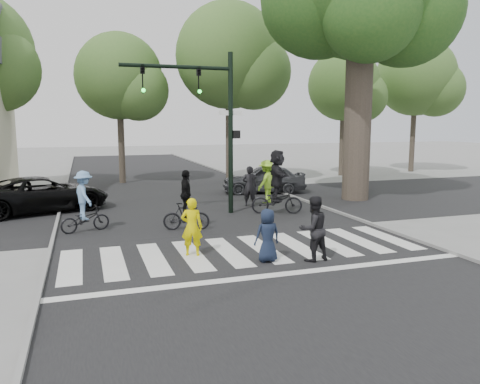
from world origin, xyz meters
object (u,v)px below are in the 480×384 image
object	(u,v)px
pedestrian_woman	(192,227)
cyclist_left	(84,206)
cyclist_right	(277,186)
traffic_signal	(209,110)
car_suv	(42,194)
pedestrian_child	(267,235)
cyclist_mid	(186,206)
pedestrian_adult	(313,229)
car_grey	(264,179)

from	to	relation	value
pedestrian_woman	cyclist_left	xyz separation A→B (m)	(-2.62, 3.69, 0.08)
pedestrian_woman	cyclist_right	xyz separation A→B (m)	(4.31, 4.53, 0.32)
traffic_signal	car_suv	distance (m)	7.28
pedestrian_woman	cyclist_right	bearing A→B (deg)	-114.19
pedestrian_child	cyclist_mid	size ratio (longest dim) A/B	0.69
pedestrian_woman	pedestrian_adult	distance (m)	3.11
cyclist_right	traffic_signal	bearing A→B (deg)	164.24
pedestrian_adult	car_grey	size ratio (longest dim) A/B	0.41
pedestrian_adult	cyclist_left	size ratio (longest dim) A/B	0.84
cyclist_right	pedestrian_child	bearing A→B (deg)	-115.14
car_suv	traffic_signal	bearing A→B (deg)	-131.88
traffic_signal	cyclist_right	size ratio (longest dim) A/B	2.47
car_suv	car_grey	bearing A→B (deg)	-98.14
traffic_signal	pedestrian_woman	xyz separation A→B (m)	(-1.85, -5.23, -3.14)
traffic_signal	car_grey	distance (m)	6.75
cyclist_mid	car_grey	distance (m)	8.58
pedestrian_adult	cyclist_mid	world-z (taller)	cyclist_mid
pedestrian_adult	car_suv	xyz separation A→B (m)	(-6.94, 9.20, -0.13)
car_grey	cyclist_left	bearing A→B (deg)	-40.76
car_suv	car_grey	world-z (taller)	car_suv
car_grey	pedestrian_child	bearing A→B (deg)	-7.11
pedestrian_child	cyclist_left	distance (m)	6.45
pedestrian_child	cyclist_right	xyz separation A→B (m)	(2.65, 5.65, 0.41)
cyclist_mid	car_grey	xyz separation A→B (m)	(5.32, 6.72, -0.11)
cyclist_mid	car_grey	bearing A→B (deg)	51.64
pedestrian_woman	car_suv	bearing A→B (deg)	-42.43
pedestrian_woman	cyclist_mid	distance (m)	2.99
cyclist_left	car_grey	distance (m)	10.33
cyclist_right	car_suv	size ratio (longest dim) A/B	0.49
cyclist_mid	cyclist_right	bearing A→B (deg)	22.43
pedestrian_child	cyclist_left	bearing A→B (deg)	-51.34
pedestrian_woman	cyclist_mid	size ratio (longest dim) A/B	0.78
traffic_signal	car_suv	size ratio (longest dim) A/B	1.20
pedestrian_adult	car_suv	distance (m)	11.52
pedestrian_woman	cyclist_mid	xyz separation A→B (m)	(0.48, 2.95, 0.04)
pedestrian_child	car_grey	distance (m)	11.56
pedestrian_child	car_suv	size ratio (longest dim) A/B	0.27
pedestrian_woman	car_suv	world-z (taller)	pedestrian_woman
traffic_signal	pedestrian_woman	world-z (taller)	traffic_signal
pedestrian_woman	cyclist_right	distance (m)	6.27
traffic_signal	car_grey	xyz separation A→B (m)	(3.95, 4.44, -3.21)
pedestrian_child	cyclist_left	xyz separation A→B (m)	(-4.29, 4.81, 0.17)
cyclist_mid	car_suv	size ratio (longest dim) A/B	0.39
cyclist_left	car_suv	size ratio (longest dim) A/B	0.39
cyclist_left	cyclist_right	xyz separation A→B (m)	(6.94, 0.84, 0.24)
cyclist_left	cyclist_mid	bearing A→B (deg)	-13.51
car_grey	cyclist_right	bearing A→B (deg)	-2.24
cyclist_right	car_suv	distance (m)	9.09
pedestrian_child	pedestrian_adult	distance (m)	1.16
pedestrian_adult	car_grey	world-z (taller)	pedestrian_adult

